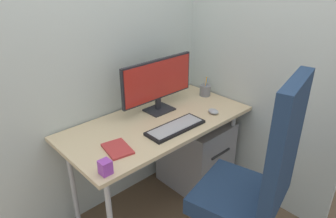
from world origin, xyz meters
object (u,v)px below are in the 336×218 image
Objects in this scene: pen_holder at (205,90)px; desk_clamp_accessory at (105,167)px; monitor at (158,82)px; mouse at (213,111)px; notebook at (117,149)px; office_chair at (256,180)px; filing_cabinet at (195,153)px; keyboard at (175,127)px.

pen_holder is 1.20m from desk_clamp_accessory.
desk_clamp_accessory is at bearing -151.44° from monitor.
monitor is at bearing 173.24° from pen_holder.
mouse reaches higher than notebook.
filing_cabinet is (0.35, 0.76, -0.35)m from office_chair.
filing_cabinet is at bearing -159.63° from pen_holder.
filing_cabinet is at bearing 83.47° from mouse.
monitor reaches higher than keyboard.
pen_holder is at bearing 57.90° from mouse.
desk_clamp_accessory is at bearing -165.09° from filing_cabinet.
office_chair is 7.60× the size of pen_holder.
monitor is 1.48× the size of keyboard.
monitor is at bearing 158.85° from filing_cabinet.
mouse is at bearing 5.15° from notebook.
office_chair is 0.90m from filing_cabinet.
keyboard is at bearing -157.44° from pen_holder.
notebook is at bearing -171.59° from filing_cabinet.
pen_holder reaches higher than filing_cabinet.
pen_holder reaches higher than desk_clamp_accessory.
filing_cabinet is at bearing -21.15° from monitor.
pen_holder reaches higher than notebook.
keyboard reaches higher than filing_cabinet.
filing_cabinet is 3.55× the size of pen_holder.
office_chair reaches higher than pen_holder.
notebook is (-0.47, 0.64, 0.11)m from office_chair.
mouse is at bearing -103.33° from filing_cabinet.
pen_holder is at bearing 15.70° from desk_clamp_accessory.
pen_holder reaches higher than mouse.
office_chair is at bearing -114.67° from filing_cabinet.
mouse reaches higher than keyboard.
filing_cabinet is 3.14× the size of notebook.
monitor is 0.49m from pen_holder.
monitor is (0.05, 0.87, 0.33)m from office_chair.
keyboard is at bearing -177.19° from mouse.
keyboard is 2.51× the size of pen_holder.
keyboard is at bearing -110.21° from monitor.
notebook is at bearing 39.96° from desk_clamp_accessory.
pen_holder is at bearing 21.35° from notebook.
monitor reaches higher than pen_holder.
pen_holder is 2.15× the size of desk_clamp_accessory.
keyboard is 0.36m from mouse.
monitor is 7.97× the size of desk_clamp_accessory.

